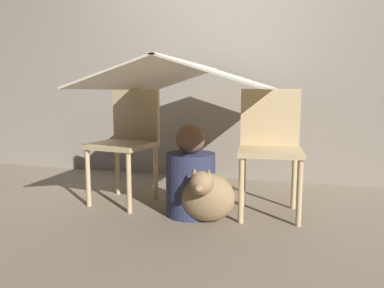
{
  "coord_description": "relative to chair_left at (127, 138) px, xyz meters",
  "views": [
    {
      "loc": [
        0.73,
        -2.38,
        0.87
      ],
      "look_at": [
        0.0,
        0.22,
        0.49
      ],
      "focal_mm": 35.0,
      "sensor_mm": 36.0,
      "label": 1
    }
  ],
  "objects": [
    {
      "name": "ground_plane",
      "position": [
        0.55,
        -0.29,
        -0.5
      ],
      "size": [
        8.8,
        8.8,
        0.0
      ],
      "primitive_type": "plane",
      "color": "gray"
    },
    {
      "name": "wall_back",
      "position": [
        0.55,
        1.0,
        0.75
      ],
      "size": [
        7.0,
        0.05,
        2.5
      ],
      "color": "gray",
      "rests_on": "ground_plane"
    },
    {
      "name": "chair_left",
      "position": [
        0.0,
        0.0,
        0.0
      ],
      "size": [
        0.49,
        0.49,
        0.89
      ],
      "rotation": [
        0.0,
        0.0,
        -0.16
      ],
      "color": "#D1B27F",
      "rests_on": "ground_plane"
    },
    {
      "name": "chair_right",
      "position": [
        1.1,
        0.0,
        0.0
      ],
      "size": [
        0.47,
        0.47,
        0.89
      ],
      "rotation": [
        0.0,
        0.0,
        0.1
      ],
      "color": "#D1B27F",
      "rests_on": "ground_plane"
    },
    {
      "name": "sheet_canopy",
      "position": [
        0.55,
        -0.07,
        0.48
      ],
      "size": [
        1.13,
        1.54,
        0.19
      ],
      "color": "silver"
    },
    {
      "name": "person_front",
      "position": [
        0.58,
        -0.2,
        -0.24
      ],
      "size": [
        0.35,
        0.35,
        0.65
      ],
      "color": "#2D3351",
      "rests_on": "ground_plane"
    },
    {
      "name": "dog",
      "position": [
        0.72,
        -0.32,
        -0.32
      ],
      "size": [
        0.38,
        0.38,
        0.39
      ],
      "color": "#9E7F56",
      "rests_on": "ground_plane"
    }
  ]
}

